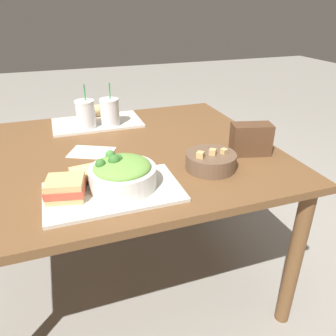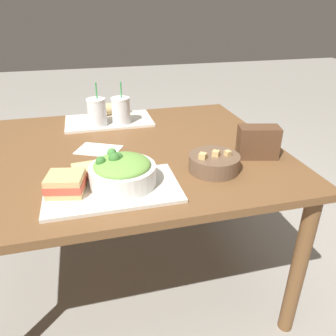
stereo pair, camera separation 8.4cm
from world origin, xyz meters
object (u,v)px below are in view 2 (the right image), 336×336
at_px(salad_bowl, 121,171).
at_px(drink_cup_dark, 97,113).
at_px(napkin_folded, 99,150).
at_px(baguette_near, 97,168).
at_px(baguette_far, 114,108).
at_px(soup_bowl, 214,162).
at_px(drink_cup_red, 121,111).
at_px(sandwich_near, 66,184).
at_px(chip_bag, 258,142).

relative_size(salad_bowl, drink_cup_dark, 1.05).
bearing_deg(napkin_folded, drink_cup_dark, 86.57).
height_order(salad_bowl, baguette_near, salad_bowl).
bearing_deg(baguette_far, soup_bowl, -170.35).
bearing_deg(drink_cup_red, sandwich_near, -112.10).
bearing_deg(soup_bowl, drink_cup_red, 115.07).
relative_size(drink_cup_dark, napkin_folded, 0.99).
relative_size(drink_cup_red, napkin_folded, 0.98).
height_order(soup_bowl, napkin_folded, soup_bowl).
relative_size(chip_bag, napkin_folded, 0.81).
distance_m(drink_cup_red, napkin_folded, 0.32).
relative_size(baguette_near, chip_bag, 0.97).
relative_size(sandwich_near, drink_cup_red, 0.65).
bearing_deg(drink_cup_red, baguette_far, 96.43).
height_order(salad_bowl, napkin_folded, salad_bowl).
distance_m(soup_bowl, sandwich_near, 0.53).
bearing_deg(baguette_far, drink_cup_red, 174.82).
relative_size(drink_cup_dark, chip_bag, 1.22).
distance_m(sandwich_near, napkin_folded, 0.37).
xyz_separation_m(drink_cup_dark, napkin_folded, (-0.02, -0.28, -0.07)).
distance_m(baguette_near, chip_bag, 0.63).
bearing_deg(baguette_near, baguette_far, -17.71).
height_order(sandwich_near, drink_cup_dark, drink_cup_dark).
distance_m(drink_cup_dark, napkin_folded, 0.29).
height_order(drink_cup_dark, napkin_folded, drink_cup_dark).
bearing_deg(chip_bag, baguette_far, 140.97).
bearing_deg(baguette_near, drink_cup_dark, -10.76).
bearing_deg(sandwich_near, baguette_near, 52.67).
relative_size(soup_bowl, napkin_folded, 0.88).
distance_m(soup_bowl, baguette_far, 0.79).
xyz_separation_m(salad_bowl, drink_cup_dark, (-0.04, 0.62, 0.01)).
bearing_deg(soup_bowl, drink_cup_dark, 123.82).
distance_m(drink_cup_dark, drink_cup_red, 0.12).
bearing_deg(drink_cup_dark, chip_bag, -40.39).
bearing_deg(baguette_near, chip_bag, -93.86).
bearing_deg(salad_bowl, baguette_near, 134.99).
bearing_deg(napkin_folded, drink_cup_red, 64.76).
bearing_deg(soup_bowl, sandwich_near, -174.36).
xyz_separation_m(soup_bowl, drink_cup_red, (-0.27, 0.58, 0.04)).
bearing_deg(chip_bag, salad_bowl, -154.46).
bearing_deg(drink_cup_dark, soup_bowl, -56.18).
bearing_deg(salad_bowl, drink_cup_dark, 93.68).
bearing_deg(sandwich_near, drink_cup_red, 80.17).
xyz_separation_m(soup_bowl, napkin_folded, (-0.40, 0.29, -0.03)).
relative_size(baguette_far, drink_cup_red, 0.73).
xyz_separation_m(baguette_near, drink_cup_dark, (0.04, 0.54, 0.03)).
bearing_deg(chip_bag, drink_cup_red, 147.78).
distance_m(sandwich_near, baguette_near, 0.13).
relative_size(baguette_near, drink_cup_dark, 0.79).
xyz_separation_m(sandwich_near, drink_cup_dark, (0.14, 0.63, 0.03)).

